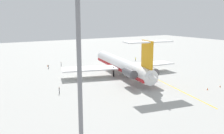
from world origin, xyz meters
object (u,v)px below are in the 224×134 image
(ground_crew_near_nose, at_px, (61,64))
(safety_cone_tail, at_px, (47,66))
(main_jetliner, at_px, (123,65))
(ground_crew_near_tail, at_px, (48,66))
(safety_cone_nose, at_px, (220,86))
(ground_crew_starboard, at_px, (135,59))
(safety_cone_wingtip, at_px, (208,89))
(ground_crew_portside, at_px, (59,90))
(light_mast, at_px, (79,65))

(ground_crew_near_nose, height_order, safety_cone_tail, ground_crew_near_nose)
(safety_cone_tail, bearing_deg, main_jetliner, -149.04)
(main_jetliner, bearing_deg, ground_crew_near_nose, 35.37)
(ground_crew_near_tail, distance_m, safety_cone_nose, 63.77)
(ground_crew_starboard, distance_m, safety_cone_wingtip, 49.65)
(ground_crew_portside, distance_m, light_mast, 32.68)
(main_jetliner, distance_m, ground_crew_near_nose, 30.74)
(main_jetliner, height_order, ground_crew_near_tail, main_jetliner)
(safety_cone_tail, height_order, light_mast, light_mast)
(ground_crew_near_tail, relative_size, ground_crew_portside, 0.96)
(ground_crew_portside, bearing_deg, light_mast, 122.98)
(ground_crew_starboard, bearing_deg, safety_cone_tail, 65.91)
(safety_cone_wingtip, relative_size, light_mast, 0.02)
(ground_crew_portside, bearing_deg, safety_cone_wingtip, -160.75)
(ground_crew_near_tail, height_order, ground_crew_portside, ground_crew_portside)
(light_mast, bearing_deg, ground_crew_near_tail, -12.19)
(safety_cone_tail, bearing_deg, safety_cone_nose, -148.58)
(ground_crew_near_nose, bearing_deg, ground_crew_near_tail, 7.27)
(ground_crew_portside, bearing_deg, main_jetliner, -116.52)
(ground_crew_portside, bearing_deg, ground_crew_near_nose, -64.65)
(ground_crew_starboard, bearing_deg, ground_crew_portside, 110.85)
(safety_cone_tail, distance_m, light_mast, 71.33)
(main_jetliner, distance_m, ground_crew_near_tail, 32.05)
(safety_cone_nose, bearing_deg, ground_crew_starboard, -5.18)
(main_jetliner, bearing_deg, ground_crew_portside, 117.93)
(ground_crew_near_tail, distance_m, ground_crew_starboard, 40.74)
(main_jetliner, height_order, light_mast, light_mast)
(ground_crew_near_nose, height_order, light_mast, light_mast)
(ground_crew_near_nose, relative_size, light_mast, 0.07)
(ground_crew_near_tail, relative_size, ground_crew_starboard, 0.96)
(ground_crew_starboard, height_order, light_mast, light_mast)
(safety_cone_nose, bearing_deg, safety_cone_wingtip, 90.34)
(ground_crew_near_nose, xyz_separation_m, safety_cone_nose, (-54.74, -30.02, -0.87))
(ground_crew_near_nose, relative_size, safety_cone_nose, 3.29)
(safety_cone_wingtip, bearing_deg, ground_crew_starboard, -11.81)
(ground_crew_portside, distance_m, safety_cone_wingtip, 41.89)
(ground_crew_near_tail, xyz_separation_m, safety_cone_wingtip, (-52.57, -30.39, -0.80))
(ground_crew_near_tail, distance_m, light_mast, 66.21)
(main_jetliner, bearing_deg, safety_cone_tail, 40.92)
(ground_crew_near_tail, relative_size, safety_cone_wingtip, 3.10)
(safety_cone_tail, bearing_deg, light_mast, 167.84)
(main_jetliner, relative_size, ground_crew_starboard, 27.11)
(ground_crew_near_nose, distance_m, ground_crew_portside, 38.61)
(ground_crew_near_nose, distance_m, safety_cone_nose, 62.43)
(main_jetliner, relative_size, light_mast, 1.95)
(ground_crew_starboard, relative_size, light_mast, 0.07)
(safety_cone_nose, bearing_deg, ground_crew_near_nose, 28.74)
(safety_cone_nose, distance_m, light_mast, 52.77)
(ground_crew_starboard, bearing_deg, ground_crew_near_tail, 73.05)
(safety_cone_nose, xyz_separation_m, safety_cone_tail, (57.49, 35.12, 0.00))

